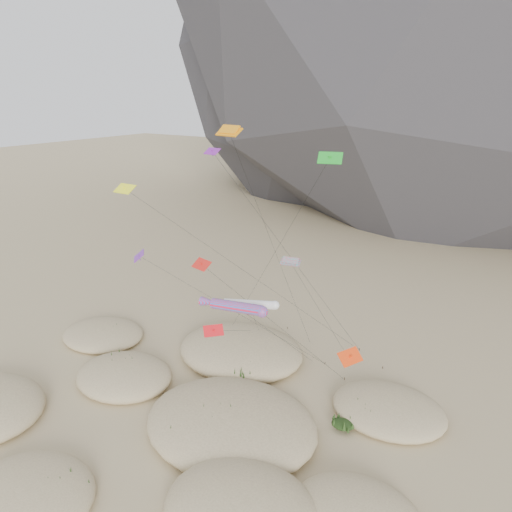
{
  "coord_description": "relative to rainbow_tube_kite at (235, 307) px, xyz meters",
  "views": [
    {
      "loc": [
        27.74,
        -27.43,
        31.37
      ],
      "look_at": [
        2.35,
        12.0,
        15.64
      ],
      "focal_mm": 35.0,
      "sensor_mm": 36.0,
      "label": 1
    }
  ],
  "objects": [
    {
      "name": "dune_grass",
      "position": [
        -1.91,
        -6.22,
        -9.76
      ],
      "size": [
        40.18,
        26.13,
        1.41
      ],
      "color": "black",
      "rests_on": "ground"
    },
    {
      "name": "ground",
      "position": [
        -1.09,
        -9.97,
        -10.6
      ],
      "size": [
        500.0,
        500.0,
        0.0
      ],
      "primitive_type": "plane",
      "color": "#CCB789",
      "rests_on": "ground"
    },
    {
      "name": "orange_parafoil",
      "position": [
        -2.99,
        3.88,
        16.57
      ],
      "size": [
        5.67,
        12.46,
        28.0
      ],
      "color": "orange",
      "rests_on": "ground"
    },
    {
      "name": "multi_parafoil",
      "position": [
        4.99,
        2.6,
        4.8
      ],
      "size": [
        2.42,
        13.14,
        16.02
      ],
      "color": "red",
      "rests_on": "ground"
    },
    {
      "name": "rainbow_tube_kite",
      "position": [
        0.0,
        0.0,
        0.0
      ],
      "size": [
        8.17,
        11.74,
        11.51
      ],
      "color": "#F81A3E",
      "rests_on": "ground"
    },
    {
      "name": "delta_kites",
      "position": [
        -2.15,
        1.11,
        5.57
      ],
      "size": [
        29.15,
        22.81,
        25.85
      ],
      "color": "#F7FB1A",
      "rests_on": "ground"
    },
    {
      "name": "kite_stakes",
      "position": [
        1.17,
        13.04,
        -10.45
      ],
      "size": [
        20.43,
        7.65,
        0.3
      ],
      "color": "#3F2D1E",
      "rests_on": "ground"
    },
    {
      "name": "dunes",
      "position": [
        -2.42,
        -5.19,
        -9.89
      ],
      "size": [
        50.48,
        39.49,
        3.79
      ],
      "color": "#CCB789",
      "rests_on": "ground"
    },
    {
      "name": "white_tube_kite",
      "position": [
        -0.07,
        2.25,
        -0.56
      ],
      "size": [
        8.45,
        12.32,
        10.78
      ],
      "color": "silver",
      "rests_on": "ground"
    }
  ]
}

